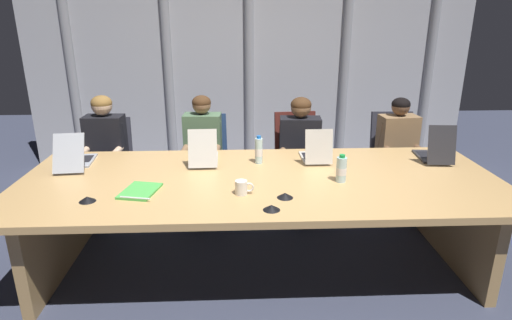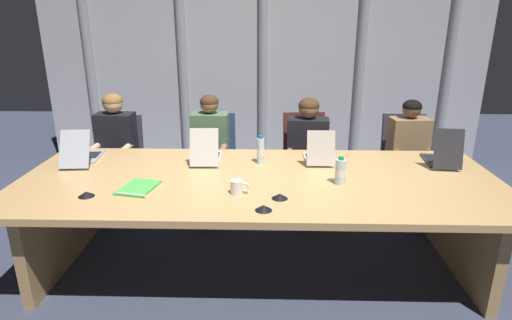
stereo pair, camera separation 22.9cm
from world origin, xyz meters
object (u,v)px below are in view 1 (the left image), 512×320
Objects in this scene: person_center at (300,148)px; spiral_notepad at (140,191)px; office_chair_left_mid at (209,173)px; office_chair_center at (297,171)px; water_bottle_secondary at (341,170)px; laptop_right_mid at (434,153)px; office_chair_left_end at (111,175)px; conference_mic_right_side at (87,199)px; laptop_left_mid at (204,155)px; person_left_mid at (202,149)px; conference_mic_middle at (272,207)px; laptop_center at (316,154)px; conference_mic_left_side at (285,195)px; office_chair_right_mid at (393,170)px; water_bottle_primary at (259,151)px; laptop_left_end at (76,158)px; person_right_mid at (400,148)px; person_left_end at (104,149)px; coffee_mug_near at (242,187)px.

person_center is 3.33× the size of spiral_notepad.
office_chair_center is (0.93, 0.00, 0.01)m from office_chair_left_mid.
person_center is 5.51× the size of water_bottle_secondary.
laptop_right_mid is 2.18m from office_chair_left_mid.
office_chair_left_end is 8.20× the size of conference_mic_right_side.
laptop_right_mid reaches higher than office_chair_center.
laptop_left_mid is 0.67m from person_left_mid.
person_left_mid is 1.69m from conference_mic_middle.
laptop_center is 1.81m from conference_mic_right_side.
conference_mic_left_side is (-0.34, -0.76, -0.04)m from laptop_center.
office_chair_center reaches higher than office_chair_right_mid.
conference_mic_middle is at bearing -119.68° from conference_mic_left_side.
water_bottle_secondary is at bearing 17.79° from spiral_notepad.
water_bottle_primary reaches higher than conference_mic_right_side.
office_chair_center is at bearing 101.92° from person_left_mid.
laptop_left_end is 0.43× the size of person_left_mid.
office_chair_left_mid is 0.98× the size of office_chair_center.
person_left_mid reaches higher than conference_mic_middle.
office_chair_left_mid is 8.43× the size of conference_mic_left_side.
office_chair_center is 1.85m from conference_mic_middle.
spiral_notepad is at bearing -66.12° from person_right_mid.
person_left_end is at bearing -87.58° from person_left_mid.
water_bottle_primary reaches higher than office_chair_center.
laptop_center is 0.39× the size of office_chair_right_mid.
conference_mic_right_side is at bearing -50.67° from office_chair_center.
office_chair_right_mid is 1.08m from person_center.
water_bottle_primary is 0.68× the size of spiral_notepad.
conference_mic_middle is (1.52, -0.91, -0.04)m from laptop_left_end.
laptop_left_mid is at bearing 114.06° from coffee_mug_near.
person_right_mid is 2.64m from spiral_notepad.
water_bottle_secondary is 1.44m from spiral_notepad.
office_chair_center is 8.61× the size of conference_mic_left_side.
person_right_mid is (1.94, -0.16, 0.29)m from office_chair_left_mid.
laptop_right_mid is at bearing 21.84° from coffee_mug_near.
spiral_notepad is at bearing 145.68° from laptop_left_mid.
office_chair_center is 1.01× the size of office_chair_right_mid.
laptop_left_mid is 0.46m from water_bottle_primary.
laptop_left_mid reaches higher than coffee_mug_near.
laptop_right_mid is 0.46× the size of office_chair_right_mid.
person_left_mid reaches higher than person_right_mid.
office_chair_left_end is at bearing 131.87° from coffee_mug_near.
person_left_mid is 10.66× the size of conference_mic_right_side.
laptop_left_end is 0.56× the size of office_chair_left_end.
conference_mic_left_side is at bearing -119.08° from laptop_left_end.
person_right_mid reaches higher than laptop_left_end.
person_left_end reaches higher than conference_mic_left_side.
spiral_notepad is (0.64, -0.59, -0.05)m from laptop_left_end.
conference_mic_left_side is at bearing -16.03° from office_chair_center.
person_left_mid is 1.32m from spiral_notepad.
office_chair_left_mid is at bearing 87.69° from spiral_notepad.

